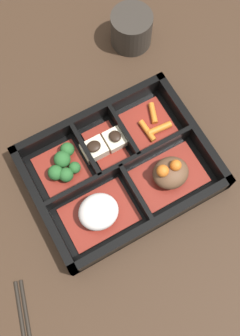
# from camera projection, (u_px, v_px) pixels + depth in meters

# --- Properties ---
(ground_plane) EXTENTS (3.00, 3.00, 0.00)m
(ground_plane) POSITION_uv_depth(u_px,v_px,m) (120.00, 172.00, 0.73)
(ground_plane) COLOR #382619
(bento_base) EXTENTS (0.32, 0.25, 0.01)m
(bento_base) POSITION_uv_depth(u_px,v_px,m) (120.00, 171.00, 0.72)
(bento_base) COLOR black
(bento_base) RESTS_ON ground_plane
(bento_rim) EXTENTS (0.32, 0.25, 0.05)m
(bento_rim) POSITION_uv_depth(u_px,v_px,m) (119.00, 167.00, 0.71)
(bento_rim) COLOR black
(bento_rim) RESTS_ON ground_plane
(bowl_stew) EXTENTS (0.12, 0.09, 0.06)m
(bowl_stew) POSITION_uv_depth(u_px,v_px,m) (170.00, 173.00, 0.70)
(bowl_stew) COLOR maroon
(bowl_stew) RESTS_ON bento_base
(bowl_rice) EXTENTS (0.12, 0.09, 0.05)m
(bowl_rice) POSITION_uv_depth(u_px,v_px,m) (99.00, 212.00, 0.67)
(bowl_rice) COLOR maroon
(bowl_rice) RESTS_ON bento_base
(bowl_carrots) EXTENTS (0.09, 0.09, 0.02)m
(bowl_carrots) POSITION_uv_depth(u_px,v_px,m) (150.00, 125.00, 0.74)
(bowl_carrots) COLOR maroon
(bowl_carrots) RESTS_ON bento_base
(bowl_tofu) EXTENTS (0.08, 0.09, 0.03)m
(bowl_tofu) POSITION_uv_depth(u_px,v_px,m) (104.00, 145.00, 0.72)
(bowl_tofu) COLOR maroon
(bowl_tofu) RESTS_ON bento_base
(bowl_greens) EXTENTS (0.08, 0.09, 0.04)m
(bowl_greens) POSITION_uv_depth(u_px,v_px,m) (63.00, 166.00, 0.71)
(bowl_greens) COLOR maroon
(bowl_greens) RESTS_ON bento_base
(tea_cup) EXTENTS (0.08, 0.08, 0.07)m
(tea_cup) POSITION_uv_depth(u_px,v_px,m) (131.00, 29.00, 0.79)
(tea_cup) COLOR #2D2823
(tea_cup) RESTS_ON ground_plane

